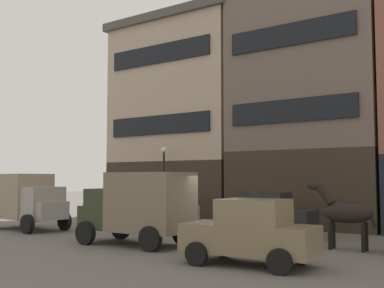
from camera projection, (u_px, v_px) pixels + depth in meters
ground_plane at (208, 244)px, 17.28m from camera, size 120.00×120.00×0.00m
building_far_left at (186, 118)px, 29.41m from camera, size 8.86×5.79×12.19m
building_center_left at (311, 77)px, 24.89m from camera, size 8.06×5.79×15.36m
draft_horse at (344, 212)px, 16.01m from camera, size 2.34×0.61×2.30m
delivery_truck_near at (27, 199)px, 22.47m from camera, size 4.49×2.46×2.62m
delivery_truck_far at (138, 206)px, 17.16m from camera, size 4.39×2.22×2.62m
sedan_dark at (158, 210)px, 22.56m from camera, size 3.70×1.86×1.83m
sedan_light at (250, 232)px, 13.15m from camera, size 3.80×2.07×1.83m
sedan_parked_curb at (269, 214)px, 19.78m from camera, size 3.80×2.07×1.83m
pedestrian_officer at (118, 204)px, 26.20m from camera, size 0.47×0.47×1.79m
streetlamp_curbside at (164, 174)px, 25.71m from camera, size 0.32×0.32×4.12m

